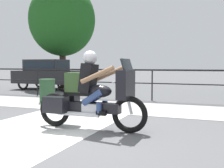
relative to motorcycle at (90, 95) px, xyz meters
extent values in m
plane|color=#565659|center=(0.13, -0.35, -0.71)|extent=(120.00, 120.00, 0.00)
cube|color=#A8A59E|center=(0.13, 3.05, -0.71)|extent=(44.00, 2.40, 0.01)
cube|color=silver|center=(-1.07, -0.55, -0.71)|extent=(2.60, 6.00, 0.01)
cube|color=black|center=(0.13, 5.05, 0.43)|extent=(36.00, 0.04, 0.06)
cube|color=black|center=(0.13, 5.05, -0.07)|extent=(36.00, 0.03, 0.04)
cylinder|color=black|center=(-4.97, 5.05, -0.13)|extent=(0.05, 0.05, 1.17)
cylinder|color=black|center=(0.13, 5.05, -0.13)|extent=(0.05, 0.05, 1.17)
torus|color=black|center=(0.86, 0.00, -0.35)|extent=(0.73, 0.11, 0.73)
torus|color=black|center=(-0.84, 0.00, -0.35)|extent=(0.73, 0.11, 0.73)
cube|color=black|center=(0.01, 0.00, -0.25)|extent=(1.29, 0.22, 0.20)
cube|color=silver|center=(0.04, 0.00, -0.30)|extent=(0.34, 0.26, 0.26)
ellipsoid|color=black|center=(0.21, 0.00, 0.09)|extent=(0.54, 0.30, 0.26)
cube|color=black|center=(-0.16, 0.00, 0.03)|extent=(0.75, 0.28, 0.08)
cube|color=black|center=(0.78, 0.00, 0.24)|extent=(0.20, 0.61, 0.56)
cube|color=#1E232B|center=(0.80, 0.00, 0.62)|extent=(0.10, 0.52, 0.24)
cylinder|color=silver|center=(0.64, 0.00, 0.29)|extent=(0.04, 0.70, 0.04)
cylinder|color=silver|center=(-0.20, -0.16, -0.38)|extent=(0.93, 0.09, 0.09)
cube|color=black|center=(-0.66, -0.24, -0.20)|extent=(0.48, 0.28, 0.33)
cube|color=black|center=(-0.66, 0.24, -0.20)|extent=(0.48, 0.28, 0.33)
cylinder|color=silver|center=(0.83, 0.00, -0.05)|extent=(0.20, 0.06, 0.58)
cube|color=black|center=(-0.03, 0.00, 0.35)|extent=(0.32, 0.36, 0.61)
sphere|color=#8C6647|center=(0.01, 0.00, 0.74)|extent=(0.23, 0.23, 0.23)
sphere|color=#B7B7BC|center=(0.01, 0.00, 0.76)|extent=(0.29, 0.29, 0.29)
cylinder|color=#33477A|center=(0.12, -0.15, -0.03)|extent=(0.44, 0.13, 0.34)
cylinder|color=#33477A|center=(0.27, -0.15, -0.22)|extent=(0.11, 0.11, 0.21)
cube|color=black|center=(0.32, -0.15, -0.33)|extent=(0.20, 0.10, 0.09)
cylinder|color=#33477A|center=(0.12, 0.15, -0.03)|extent=(0.44, 0.13, 0.34)
cylinder|color=#33477A|center=(0.27, 0.15, -0.22)|extent=(0.11, 0.11, 0.21)
cube|color=black|center=(0.32, 0.15, -0.33)|extent=(0.20, 0.10, 0.09)
cylinder|color=#8C6647|center=(0.31, -0.30, 0.43)|extent=(0.70, 0.09, 0.36)
cylinder|color=#8C6647|center=(0.31, 0.30, 0.43)|extent=(0.70, 0.09, 0.36)
cube|color=#2D4723|center=(-0.33, 0.00, 0.26)|extent=(0.36, 0.31, 0.40)
cube|color=#232326|center=(-6.04, 7.68, -0.03)|extent=(3.96, 1.60, 0.68)
cube|color=#232326|center=(-6.27, 7.68, 0.61)|extent=(2.06, 1.41, 0.59)
cube|color=#19232D|center=(-5.27, 7.68, 0.61)|extent=(0.04, 1.25, 0.47)
cube|color=#19232D|center=(-6.27, 7.68, 0.61)|extent=(1.89, 1.44, 0.38)
torus|color=black|center=(-4.81, 6.94, -0.37)|extent=(0.67, 0.11, 0.67)
torus|color=black|center=(-4.81, 8.42, -0.37)|extent=(0.67, 0.11, 0.67)
torus|color=black|center=(-7.26, 6.94, -0.37)|extent=(0.67, 0.11, 0.67)
torus|color=black|center=(-7.26, 8.42, -0.37)|extent=(0.67, 0.11, 0.67)
cylinder|color=#284C2D|center=(-3.21, 3.21, -0.32)|extent=(0.54, 0.54, 0.77)
cylinder|color=#284C2D|center=(-3.21, 3.21, 0.09)|extent=(0.56, 0.56, 0.06)
cylinder|color=#473323|center=(-6.02, 8.92, 0.47)|extent=(0.36, 0.36, 2.35)
ellipsoid|color=#1E561E|center=(-6.02, 8.92, 3.19)|extent=(3.76, 3.76, 4.14)
camera|label=1|loc=(2.49, -5.16, 0.62)|focal=45.00mm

